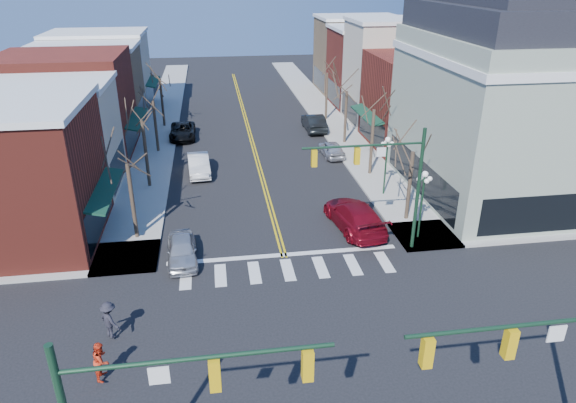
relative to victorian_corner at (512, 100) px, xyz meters
name	(u,v)px	position (x,y,z in m)	size (l,w,h in m)	color
ground	(309,347)	(-16.50, -14.50, -6.66)	(160.00, 160.00, 0.00)	black
sidewalk_left	(146,181)	(-25.25, 5.50, -6.58)	(3.50, 70.00, 0.15)	#9E9B93
sidewalk_right	(370,169)	(-7.75, 5.50, -6.58)	(3.50, 70.00, 0.15)	#9E9B93
bldg_left_brick_a	(0,179)	(-32.00, -2.75, -2.66)	(10.00, 8.50, 8.00)	maroon
bldg_left_stucco_a	(41,141)	(-32.00, 5.00, -2.91)	(10.00, 7.00, 7.50)	beige
bldg_left_brick_b	(67,106)	(-32.00, 13.00, -2.41)	(10.00, 9.00, 8.50)	maroon
bldg_left_tan	(88,89)	(-32.00, 21.25, -2.76)	(10.00, 7.50, 7.80)	#8C6F4D
bldg_left_stucco_b	(101,73)	(-32.00, 29.00, -2.56)	(10.00, 8.00, 8.20)	beige
bldg_right_brick_a	(428,101)	(-1.00, 11.25, -2.66)	(10.00, 8.50, 8.00)	maroon
bldg_right_stucco	(399,73)	(-1.00, 19.00, -1.66)	(10.00, 7.00, 10.00)	beige
bldg_right_brick_b	(376,68)	(-1.00, 26.50, -2.41)	(10.00, 8.00, 8.50)	maroon
bldg_right_tan	(357,55)	(-1.00, 34.50, -2.16)	(10.00, 8.00, 9.00)	#8C6F4D
victorian_corner	(512,100)	(0.00, 0.00, 0.00)	(12.25, 14.25, 13.30)	#94A08A
traffic_mast_near_right	(560,370)	(-10.95, -21.90, -1.95)	(6.60, 0.28, 7.20)	#14331E
traffic_mast_far_right	(387,175)	(-10.95, -7.10, -1.95)	(6.60, 0.28, 7.20)	#14331E
lamppost_corner	(423,193)	(-8.30, -6.00, -3.70)	(0.36, 0.36, 4.33)	#14331E
lamppost_midblock	(386,156)	(-8.30, 0.50, -3.70)	(0.36, 0.36, 4.33)	#14331E
tree_left_a	(133,203)	(-24.90, -3.50, -4.28)	(0.24, 0.24, 4.76)	#382B21
tree_left_b	(146,155)	(-24.90, 4.50, -4.14)	(0.24, 0.24, 5.04)	#382B21
tree_left_c	(156,127)	(-24.90, 12.50, -4.38)	(0.24, 0.24, 4.55)	#382B21
tree_left_d	(162,103)	(-24.90, 20.50, -4.21)	(0.24, 0.24, 4.90)	#382B21
tree_right_a	(409,187)	(-8.10, -3.50, -4.35)	(0.24, 0.24, 4.62)	#382B21
tree_right_b	(372,143)	(-8.10, 4.50, -4.07)	(0.24, 0.24, 5.18)	#382B21
tree_right_c	(345,118)	(-8.10, 12.50, -4.24)	(0.24, 0.24, 4.83)	#382B21
tree_right_d	(326,97)	(-8.10, 20.50, -4.17)	(0.24, 0.24, 4.97)	#382B21
car_left_near	(182,250)	(-22.12, -6.50, -5.98)	(1.61, 4.00, 1.36)	#B9B9BE
car_left_mid	(199,165)	(-21.30, 6.71, -5.91)	(1.59, 4.56, 1.50)	silver
car_left_far	(183,131)	(-22.90, 16.33, -5.96)	(2.32, 5.04, 1.40)	black
car_right_near	(355,216)	(-11.70, -4.09, -5.80)	(2.40, 5.91, 1.72)	maroon
car_right_mid	(331,149)	(-10.10, 9.22, -5.99)	(1.58, 3.93, 1.34)	silver
car_right_far	(314,122)	(-10.10, 16.95, -5.83)	(1.76, 5.04, 1.66)	black
pedestrian_red_b	(101,360)	(-24.83, -15.20, -5.68)	(0.80, 0.62, 1.65)	red
pedestrian_dark_b	(110,320)	(-24.91, -12.73, -5.64)	(1.13, 0.65, 1.74)	black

